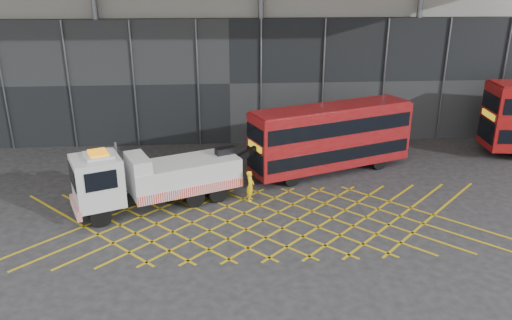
{
  "coord_description": "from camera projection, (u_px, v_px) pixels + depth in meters",
  "views": [
    {
      "loc": [
        1.48,
        -20.25,
        10.49
      ],
      "look_at": [
        3.0,
        1.5,
        2.4
      ],
      "focal_mm": 35.0,
      "sensor_mm": 36.0,
      "label": 1
    }
  ],
  "objects": [
    {
      "name": "ground_plane",
      "position": [
        192.0,
        223.0,
        22.49
      ],
      "size": [
        120.0,
        120.0,
        0.0
      ],
      "primitive_type": "plane",
      "color": "#252528"
    },
    {
      "name": "road_markings",
      "position": [
        263.0,
        221.0,
        22.7
      ],
      "size": [
        23.16,
        7.16,
        0.01
      ],
      "color": "gold",
      "rests_on": "ground_plane"
    },
    {
      "name": "recovery_truck",
      "position": [
        153.0,
        178.0,
        23.59
      ],
      "size": [
        9.0,
        5.08,
        3.23
      ],
      "rotation": [
        0.0,
        0.0,
        0.4
      ],
      "color": "black",
      "rests_on": "ground_plane"
    },
    {
      "name": "bus_towed",
      "position": [
        331.0,
        136.0,
        27.7
      ],
      "size": [
        9.51,
        5.41,
        3.82
      ],
      "rotation": [
        0.0,
        0.0,
        0.37
      ],
      "color": "maroon",
      "rests_on": "ground_plane"
    },
    {
      "name": "worker",
      "position": [
        250.0,
        186.0,
        24.52
      ],
      "size": [
        0.48,
        0.63,
        1.54
      ],
      "primitive_type": "imported",
      "rotation": [
        0.0,
        0.0,
        1.36
      ],
      "color": "yellow",
      "rests_on": "ground_plane"
    }
  ]
}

